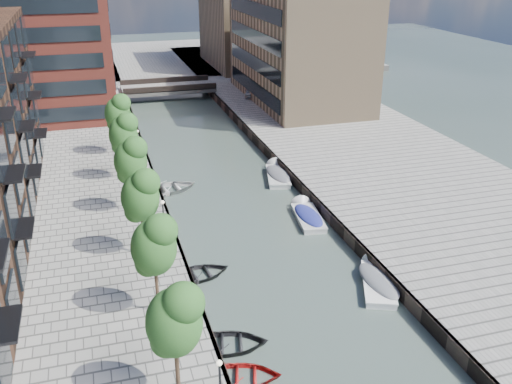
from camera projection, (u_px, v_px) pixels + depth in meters
name	position (u px, v px, depth m)	size (l,w,h in m)	color
water	(218.00, 175.00, 54.37)	(300.00, 300.00, 0.00)	#38473F
quay_right	(370.00, 154.00, 58.35)	(20.00, 140.00, 1.00)	gray
quay_wall_left	(153.00, 177.00, 52.58)	(0.25, 140.00, 1.00)	#332823
quay_wall_right	(279.00, 164.00, 55.77)	(0.25, 140.00, 1.00)	#332823
far_closure	(146.00, 60.00, 107.03)	(80.00, 40.00, 1.00)	gray
tan_block_near	(298.00, 47.00, 74.77)	(12.00, 25.00, 14.00)	#A18563
tan_block_far	(245.00, 17.00, 97.28)	(12.00, 20.00, 16.00)	#A18563
bridge	(168.00, 88.00, 82.01)	(13.00, 6.00, 1.30)	gray
tree_1	(174.00, 318.00, 24.51)	(2.50, 2.50, 5.95)	#382619
tree_2	(154.00, 244.00, 30.68)	(2.50, 2.50, 5.95)	#382619
tree_3	(140.00, 194.00, 36.84)	(2.50, 2.50, 5.95)	#382619
tree_4	(130.00, 159.00, 43.01)	(2.50, 2.50, 5.95)	#382619
tree_5	(123.00, 132.00, 49.18)	(2.50, 2.50, 5.95)	#382619
tree_6	(117.00, 112.00, 55.34)	(2.50, 2.50, 5.95)	#382619
lamp_1	(164.00, 223.00, 37.01)	(0.24, 0.24, 4.12)	black
lamp_2	(139.00, 147.00, 51.11)	(0.24, 0.24, 4.12)	black
sloop_0	(227.00, 347.00, 30.94)	(3.22, 4.51, 0.93)	black
sloop_2	(242.00, 379.00, 28.65)	(2.89, 4.04, 0.84)	#A31211
sloop_3	(169.00, 192.00, 50.71)	(3.68, 5.16, 1.07)	silver
sloop_4	(198.00, 277.00, 37.56)	(3.09, 4.32, 0.90)	black
motorboat_1	(378.00, 280.00, 36.79)	(3.85, 5.78, 1.83)	white
motorboat_3	(307.00, 216.00, 45.65)	(2.53, 5.52, 1.77)	silver
motorboat_4	(278.00, 175.00, 53.86)	(3.23, 5.98, 1.89)	silver
car	(252.00, 91.00, 78.69)	(1.73, 4.29, 1.46)	#A6A8AB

